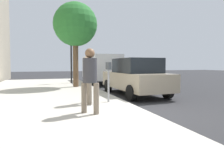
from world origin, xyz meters
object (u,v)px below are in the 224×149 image
Objects in this scene: parked_van_far at (100,67)px; traffic_signal at (73,49)px; street_tree at (75,25)px; parking_meter at (108,73)px; parked_sedan_near at (135,77)px; pedestrian_bystander at (90,75)px; pedestrian_at_meter at (89,75)px.

parked_van_far is 2.66m from traffic_signal.
street_tree is (-3.13, 2.38, 2.56)m from parked_van_far.
traffic_signal is (7.84, 0.23, 1.41)m from parking_meter.
parked_sedan_near is 1.24× the size of traffic_signal.
street_tree reaches higher than parked_sedan_near.
pedestrian_bystander is 4.59m from parked_sedan_near.
parking_meter is 0.27× the size of parked_van_far.
pedestrian_bystander is 10.31m from parked_van_far.
parked_sedan_near is 0.85× the size of parked_van_far.
pedestrian_bystander reaches higher than pedestrian_at_meter.
pedestrian_at_meter is 0.46× the size of traffic_signal.
parking_meter is 0.28× the size of street_tree.
pedestrian_at_meter is at bearing 176.42° from traffic_signal.
traffic_signal reaches higher than parking_meter.
pedestrian_bystander is at bearing 139.55° from parked_sedan_near.
pedestrian_bystander is at bearing 174.98° from street_tree.
street_tree is (5.30, 0.38, 2.65)m from parking_meter.
parked_van_far is at bearing 0.02° from parked_sedan_near.
pedestrian_bystander is at bearing 163.24° from parked_van_far.
parking_meter is 0.80× the size of pedestrian_bystander.
parking_meter is 0.73m from pedestrian_at_meter.
pedestrian_at_meter reaches higher than parked_sedan_near.
traffic_signal is at bearing 21.06° from parked_sedan_near.
pedestrian_at_meter is 0.32× the size of parked_van_far.
parked_van_far reaches higher than pedestrian_bystander.
parked_sedan_near is 0.89× the size of street_tree.
parking_meter is 5.94m from street_tree.
pedestrian_bystander is 0.35× the size of street_tree.
pedestrian_at_meter is 6.01m from street_tree.
pedestrian_at_meter is at bearing 162.23° from parked_van_far.
street_tree reaches higher than pedestrian_bystander.
pedestrian_bystander is at bearing 175.40° from traffic_signal.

